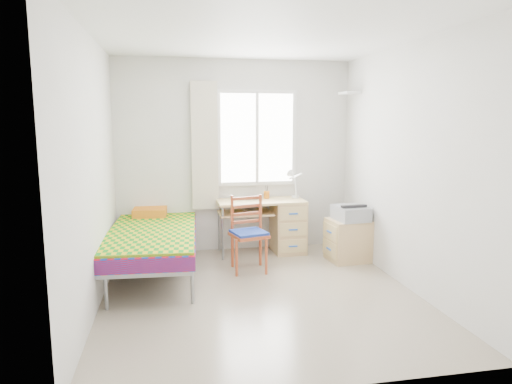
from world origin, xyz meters
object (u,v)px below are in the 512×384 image
(chair, at_px, (249,228))
(printer, at_px, (351,213))
(bed, at_px, (152,235))
(desk, at_px, (283,223))
(cabinet, at_px, (348,240))

(chair, distance_m, printer, 1.34)
(bed, bearing_deg, chair, -1.80)
(chair, relative_size, printer, 1.94)
(desk, distance_m, cabinet, 0.91)
(bed, relative_size, printer, 4.72)
(desk, distance_m, printer, 0.96)
(cabinet, xyz_separation_m, printer, (0.02, -0.02, 0.36))
(desk, relative_size, chair, 1.30)
(bed, bearing_deg, printer, 3.23)
(desk, xyz_separation_m, printer, (0.74, -0.56, 0.23))
(bed, xyz_separation_m, desk, (1.72, 0.55, -0.05))
(desk, xyz_separation_m, cabinet, (0.72, -0.54, -0.13))
(chair, bearing_deg, desk, 33.95)
(bed, distance_m, desk, 1.81)
(desk, bearing_deg, bed, -162.70)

